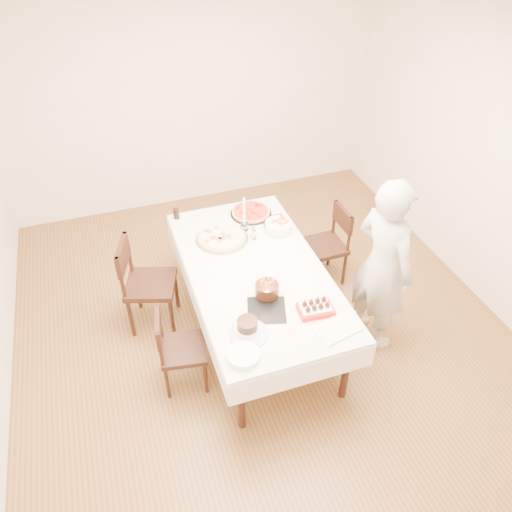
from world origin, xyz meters
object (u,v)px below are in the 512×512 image
object	(u,v)px
chair_left_dessert	(183,349)
dining_table	(256,301)
strawberry_box	(316,308)
pizza_white	(222,238)
birthday_cake	(267,286)
pizza_pepperoni	(251,212)
taper_candle	(244,214)
chair_right_savory	(324,246)
layer_cake	(247,325)
chair_left_savory	(151,284)
pasta_bowl	(278,226)
person	(383,266)
cola_glass	(176,214)

from	to	relation	value
chair_left_dessert	dining_table	bearing A→B (deg)	-144.65
dining_table	strawberry_box	xyz separation A→B (m)	(0.28, -0.63, 0.41)
pizza_white	birthday_cake	xyz separation A→B (m)	(0.14, -0.84, 0.08)
strawberry_box	pizza_pepperoni	bearing A→B (deg)	91.84
pizza_white	birthday_cake	world-z (taller)	birthday_cake
taper_candle	strawberry_box	xyz separation A→B (m)	(0.19, -1.22, -0.15)
dining_table	birthday_cake	world-z (taller)	birthday_cake
taper_candle	chair_right_savory	bearing A→B (deg)	-7.56
layer_cake	strawberry_box	xyz separation A→B (m)	(0.56, -0.00, -0.01)
chair_right_savory	pizza_pepperoni	world-z (taller)	chair_right_savory
layer_cake	birthday_cake	world-z (taller)	birthday_cake
chair_left_savory	strawberry_box	distance (m)	1.59
strawberry_box	taper_candle	bearing A→B (deg)	98.78
pizza_white	pasta_bowl	world-z (taller)	pasta_bowl
chair_left_savory	pasta_bowl	distance (m)	1.30
person	taper_candle	world-z (taller)	person
cola_glass	birthday_cake	bearing A→B (deg)	-70.69
strawberry_box	chair_left_dessert	bearing A→B (deg)	165.16
birthday_cake	strawberry_box	xyz separation A→B (m)	(0.30, -0.30, -0.06)
pizza_white	birthday_cake	bearing A→B (deg)	-80.67
pizza_pepperoni	person	bearing A→B (deg)	-58.08
chair_left_savory	person	bearing A→B (deg)	173.82
chair_left_savory	birthday_cake	bearing A→B (deg)	156.04
chair_right_savory	chair_left_savory	bearing A→B (deg)	-179.38
pizza_white	layer_cake	bearing A→B (deg)	-96.18
dining_table	pasta_bowl	xyz separation A→B (m)	(0.39, 0.47, 0.42)
chair_left_savory	taper_candle	bearing A→B (deg)	-152.41
pizza_white	taper_candle	size ratio (longest dim) A/B	1.33
birthday_cake	strawberry_box	bearing A→B (deg)	-44.96
chair_right_savory	strawberry_box	distance (m)	1.33
dining_table	chair_left_dessert	world-z (taller)	chair_left_dessert
birthday_cake	strawberry_box	world-z (taller)	birthday_cake
chair_left_dessert	person	xyz separation A→B (m)	(1.74, -0.04, 0.44)
pasta_bowl	layer_cake	size ratio (longest dim) A/B	1.24
cola_glass	birthday_cake	distance (m)	1.40
chair_left_savory	pizza_white	bearing A→B (deg)	-155.52
chair_left_savory	pizza_pepperoni	bearing A→B (deg)	-142.44
person	cola_glass	world-z (taller)	person
chair_right_savory	chair_left_dessert	distance (m)	1.85
chair_left_dessert	cola_glass	world-z (taller)	cola_glass
chair_right_savory	taper_candle	size ratio (longest dim) A/B	2.30
taper_candle	pasta_bowl	bearing A→B (deg)	-21.23
strawberry_box	cola_glass	bearing A→B (deg)	115.16
chair_right_savory	chair_left_dessert	size ratio (longest dim) A/B	1.08
chair_right_savory	taper_candle	world-z (taller)	taper_candle
person	pasta_bowl	size ratio (longest dim) A/B	6.65
birthday_cake	strawberry_box	distance (m)	0.42
pasta_bowl	taper_candle	world-z (taller)	taper_candle
dining_table	person	size ratio (longest dim) A/B	1.28
person	pizza_pepperoni	world-z (taller)	person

